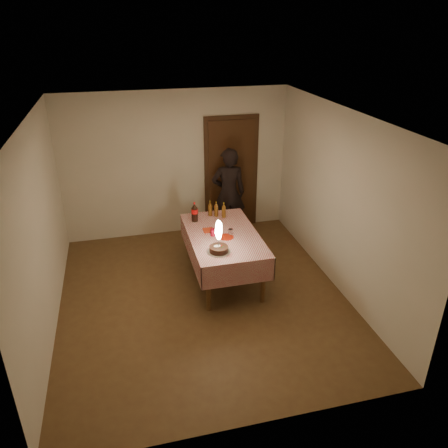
{
  "coord_description": "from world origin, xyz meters",
  "views": [
    {
      "loc": [
        -0.97,
        -5.15,
        3.69
      ],
      "look_at": [
        0.41,
        0.4,
        0.95
      ],
      "focal_mm": 35.0,
      "sensor_mm": 36.0,
      "label": 1
    }
  ],
  "objects": [
    {
      "name": "ground",
      "position": [
        0.0,
        0.0,
        0.0
      ],
      "size": [
        4.0,
        4.5,
        0.01
      ],
      "primitive_type": "cube",
      "color": "brown",
      "rests_on": "ground"
    },
    {
      "name": "room_shell",
      "position": [
        0.03,
        0.08,
        1.65
      ],
      "size": [
        4.04,
        4.54,
        2.62
      ],
      "color": "beige",
      "rests_on": "ground"
    },
    {
      "name": "dining_table",
      "position": [
        0.41,
        0.45,
        0.66
      ],
      "size": [
        1.02,
        1.72,
        0.76
      ],
      "color": "brown",
      "rests_on": "ground"
    },
    {
      "name": "birthday_cake",
      "position": [
        0.22,
        -0.06,
        0.89
      ],
      "size": [
        0.32,
        0.32,
        0.48
      ],
      "color": "white",
      "rests_on": "dining_table"
    },
    {
      "name": "red_plate",
      "position": [
        0.43,
        0.33,
        0.77
      ],
      "size": [
        0.22,
        0.22,
        0.01
      ],
      "primitive_type": "cylinder",
      "color": "#AA1E0B",
      "rests_on": "dining_table"
    },
    {
      "name": "red_cup",
      "position": [
        0.25,
        0.44,
        0.81
      ],
      "size": [
        0.08,
        0.08,
        0.1
      ],
      "primitive_type": "cylinder",
      "color": "#A80B23",
      "rests_on": "dining_table"
    },
    {
      "name": "clear_cup",
      "position": [
        0.51,
        0.4,
        0.81
      ],
      "size": [
        0.07,
        0.07,
        0.09
      ],
      "primitive_type": "cylinder",
      "color": "silver",
      "rests_on": "dining_table"
    },
    {
      "name": "napkin_stack",
      "position": [
        0.22,
        0.6,
        0.77
      ],
      "size": [
        0.15,
        0.15,
        0.02
      ],
      "primitive_type": "cube",
      "color": "#A92D13",
      "rests_on": "dining_table"
    },
    {
      "name": "cola_bottle",
      "position": [
        0.08,
        0.99,
        0.92
      ],
      "size": [
        0.1,
        0.1,
        0.32
      ],
      "color": "black",
      "rests_on": "dining_table"
    },
    {
      "name": "amber_bottle_left",
      "position": [
        0.36,
        1.14,
        0.88
      ],
      "size": [
        0.06,
        0.06,
        0.25
      ],
      "color": "#5A340F",
      "rests_on": "dining_table"
    },
    {
      "name": "amber_bottle_right",
      "position": [
        0.56,
        1.02,
        0.88
      ],
      "size": [
        0.06,
        0.06,
        0.25
      ],
      "color": "#5A340F",
      "rests_on": "dining_table"
    },
    {
      "name": "amber_bottle_mid",
      "position": [
        0.45,
        1.09,
        0.88
      ],
      "size": [
        0.06,
        0.06,
        0.25
      ],
      "color": "#5A340F",
      "rests_on": "dining_table"
    },
    {
      "name": "photographer",
      "position": [
        0.85,
        1.85,
        0.83
      ],
      "size": [
        0.64,
        0.48,
        1.66
      ],
      "color": "black",
      "rests_on": "ground"
    }
  ]
}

